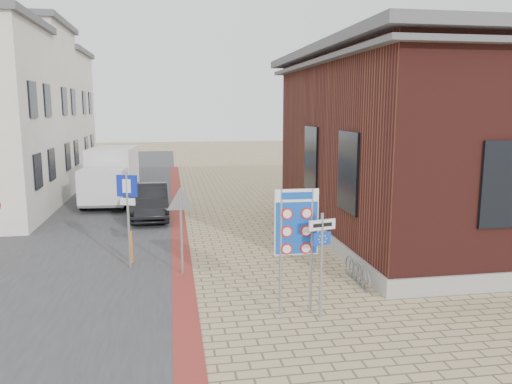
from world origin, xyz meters
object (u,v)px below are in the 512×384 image
object	(u,v)px
essen_sign	(322,249)
parking_sign	(128,202)
sedan	(149,201)
border_sign	(296,225)
bollard	(131,247)
box_truck	(111,175)

from	to	relation	value
essen_sign	parking_sign	distance (m)	6.24
sedan	border_sign	xyz separation A→B (m)	(3.70, -10.92, 1.38)
essen_sign	bollard	bearing A→B (deg)	119.37
border_sign	sedan	bearing A→B (deg)	110.14
border_sign	bollard	size ratio (longest dim) A/B	2.91
sedan	border_sign	world-z (taller)	border_sign
border_sign	parking_sign	bearing A→B (deg)	136.43
border_sign	essen_sign	xyz separation A→B (m)	(0.50, -0.31, -0.50)
box_truck	parking_sign	world-z (taller)	parking_sign
bollard	sedan	bearing A→B (deg)	87.33
box_truck	parking_sign	size ratio (longest dim) A/B	1.84
border_sign	parking_sign	xyz separation A→B (m)	(-4.00, 4.00, -0.11)
essen_sign	parking_sign	xyz separation A→B (m)	(-4.50, 4.31, 0.39)
essen_sign	box_truck	bearing A→B (deg)	98.79
bollard	essen_sign	bearing A→B (deg)	-46.92
sedan	essen_sign	size ratio (longest dim) A/B	1.82
border_sign	parking_sign	size ratio (longest dim) A/B	1.02
box_truck	parking_sign	xyz separation A→B (m)	(1.67, -10.59, 0.59)
essen_sign	bollard	distance (m)	6.68
sedan	parking_sign	distance (m)	7.05
essen_sign	parking_sign	size ratio (longest dim) A/B	0.84
parking_sign	bollard	distance (m)	1.57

